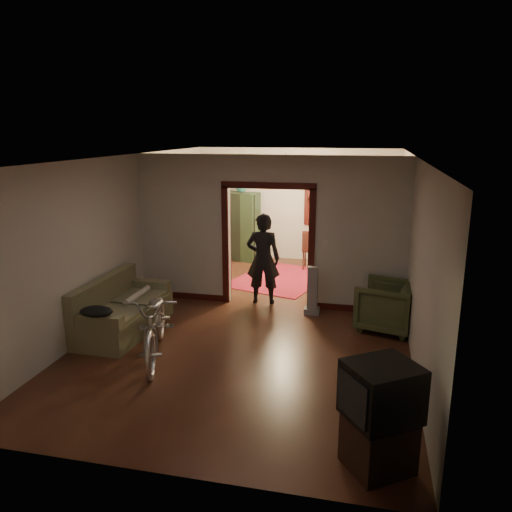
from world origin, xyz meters
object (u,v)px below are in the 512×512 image
(bicycle, at_px, (156,323))
(desk, at_px, (339,253))
(armchair, at_px, (386,306))
(sofa, at_px, (124,306))
(locker, at_px, (241,227))
(person, at_px, (263,259))

(bicycle, xyz_separation_m, desk, (2.28, 5.45, -0.13))
(armchair, height_order, desk, armchair)
(armchair, relative_size, desk, 0.86)
(sofa, xyz_separation_m, desk, (3.19, 4.68, -0.06))
(locker, bearing_deg, desk, 6.17)
(armchair, xyz_separation_m, person, (-2.26, 0.85, 0.46))
(bicycle, bearing_deg, desk, 49.40)
(desk, bearing_deg, armchair, -75.42)
(armchair, distance_m, desk, 3.78)
(sofa, xyz_separation_m, person, (1.93, 1.88, 0.42))
(locker, xyz_separation_m, desk, (2.49, -0.29, -0.47))
(armchair, distance_m, person, 2.46)
(locker, relative_size, desk, 1.64)
(sofa, relative_size, bicycle, 0.97)
(person, bearing_deg, bicycle, 63.25)
(desk, bearing_deg, bicycle, -113.33)
(locker, bearing_deg, bicycle, -75.10)
(armchair, relative_size, locker, 0.53)
(sofa, bearing_deg, bicycle, -38.78)
(sofa, height_order, armchair, sofa)
(locker, height_order, desk, locker)
(sofa, xyz_separation_m, locker, (0.71, 4.97, 0.41))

